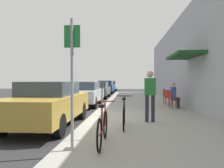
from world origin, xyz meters
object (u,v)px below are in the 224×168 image
bicycle_0 (103,128)px  pedestrian_standing (150,92)px  cafe_chair_0 (173,98)px  parked_car_0 (49,103)px  parked_car_2 (98,90)px  parking_meter (102,96)px  parked_car_4 (110,86)px  street_sign (72,73)px  seated_patron_0 (174,94)px  cafe_chair_1 (169,97)px  cafe_chair_2 (166,95)px  parked_car_3 (106,87)px  bicycle_1 (124,115)px  parked_car_1 (85,93)px

bicycle_0 → pedestrian_standing: 3.00m
cafe_chair_0 → parked_car_0: bearing=-139.9°
parked_car_0 → parked_car_2: bearing=90.0°
parked_car_0 → parking_meter: bearing=47.1°
parked_car_4 → street_sign: 26.75m
parking_meter → seated_patron_0: (3.32, 2.38, -0.07)m
cafe_chair_1 → cafe_chair_2: same height
seated_patron_0 → parked_car_2: bearing=123.0°
parked_car_4 → bicycle_0: parked_car_4 is taller
parked_car_3 → street_sign: size_ratio=1.69×
bicycle_0 → bicycle_1: 1.85m
parking_meter → bicycle_0: 4.03m
cafe_chair_2 → pedestrian_standing: bearing=-104.7°
pedestrian_standing → cafe_chair_1: bearing=72.3°
parked_car_0 → parked_car_1: bearing=90.0°
bicycle_0 → seated_patron_0: size_ratio=1.33×
parked_car_2 → seated_patron_0: seated_patron_0 is taller
parked_car_0 → bicycle_1: 2.54m
bicycle_0 → bicycle_1: bearing=76.9°
parked_car_0 → bicycle_1: parked_car_0 is taller
parked_car_2 → parked_car_0: bearing=-90.0°
parking_meter → street_sign: bearing=-90.6°
parked_car_0 → parking_meter: (1.55, 1.67, 0.13)m
cafe_chair_2 → parked_car_4: bearing=105.0°
street_sign → pedestrian_standing: size_ratio=1.53×
street_sign → bicycle_0: street_sign is taller
bicycle_0 → pedestrian_standing: pedestrian_standing is taller
bicycle_0 → pedestrian_standing: bearing=64.5°
parked_car_4 → street_sign: street_sign is taller
parked_car_0 → parked_car_4: size_ratio=1.00×
seated_patron_0 → cafe_chair_1: bearing=93.4°
cafe_chair_0 → pedestrian_standing: pedestrian_standing is taller
cafe_chair_2 → parked_car_2: bearing=131.1°
parked_car_2 → cafe_chair_1: bearing=-53.6°
parked_car_3 → cafe_chair_0: (4.81, -13.71, -0.14)m
parked_car_0 → street_sign: 3.25m
parked_car_3 → cafe_chair_2: (4.81, -11.73, -0.14)m
parked_car_3 → street_sign: 20.58m
street_sign → cafe_chair_0: bearing=64.0°
parked_car_3 → parked_car_4: parked_car_3 is taller
bicycle_1 → parked_car_2: bearing=101.6°
parked_car_2 → cafe_chair_0: (4.81, -7.50, -0.09)m
seated_patron_0 → pedestrian_standing: 4.04m
parked_car_0 → street_sign: bearing=-61.3°
parked_car_1 → parked_car_0: bearing=-90.0°
bicycle_1 → cafe_chair_1: bearing=67.1°
parked_car_2 → cafe_chair_2: (4.81, -5.52, -0.09)m
street_sign → parked_car_0: bearing=118.7°
cafe_chair_2 → pedestrian_standing: 5.91m
seated_patron_0 → pedestrian_standing: bearing=-112.7°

